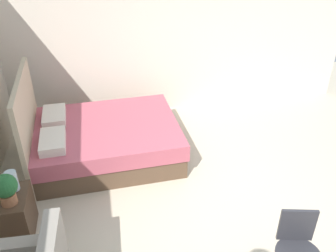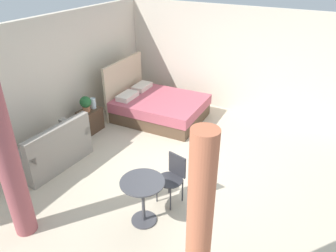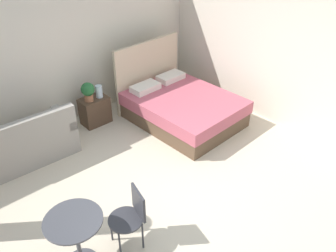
# 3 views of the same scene
# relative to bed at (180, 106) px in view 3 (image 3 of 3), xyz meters

# --- Properties ---
(ground_plane) EXTENTS (8.71, 9.00, 0.02)m
(ground_plane) POSITION_rel_bed_xyz_m (-1.50, -1.50, -0.32)
(ground_plane) COLOR beige
(wall_back) EXTENTS (8.71, 0.12, 2.58)m
(wall_back) POSITION_rel_bed_xyz_m (-1.50, 1.51, 0.98)
(wall_back) COLOR beige
(wall_back) RESTS_ON ground
(wall_right) EXTENTS (0.12, 6.00, 2.58)m
(wall_right) POSITION_rel_bed_xyz_m (1.36, -1.50, 0.98)
(wall_right) COLOR beige
(wall_right) RESTS_ON ground
(bed) EXTENTS (1.69, 2.14, 1.36)m
(bed) POSITION_rel_bed_xyz_m (0.00, 0.00, 0.00)
(bed) COLOR brown
(bed) RESTS_ON ground
(couch) EXTENTS (1.48, 0.80, 0.90)m
(couch) POSITION_rel_bed_xyz_m (-2.69, 0.74, 0.00)
(couch) COLOR gray
(couch) RESTS_ON ground
(nightstand) EXTENTS (0.53, 0.35, 0.53)m
(nightstand) POSITION_rel_bed_xyz_m (-1.30, 1.00, -0.04)
(nightstand) COLOR #473323
(nightstand) RESTS_ON ground
(potted_plant) EXTENTS (0.25, 0.25, 0.36)m
(potted_plant) POSITION_rel_bed_xyz_m (-1.40, 0.98, 0.43)
(potted_plant) COLOR #935B3D
(potted_plant) RESTS_ON nightstand
(vase) EXTENTS (0.13, 0.13, 0.23)m
(vase) POSITION_rel_bed_xyz_m (-1.18, 0.98, 0.34)
(vase) COLOR silver
(vase) RESTS_ON nightstand
(balcony_table) EXTENTS (0.65, 0.65, 0.75)m
(balcony_table) POSITION_rel_bed_xyz_m (-3.11, -1.58, 0.21)
(balcony_table) COLOR #3F3F44
(balcony_table) RESTS_ON ground
(cafe_chair_near_window) EXTENTS (0.51, 0.51, 0.82)m
(cafe_chair_near_window) POSITION_rel_bed_xyz_m (-2.46, -1.74, 0.19)
(cafe_chair_near_window) COLOR #2D2D33
(cafe_chair_near_window) RESTS_ON ground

